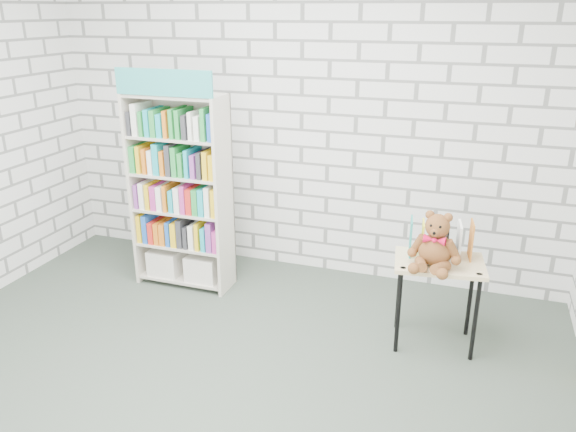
% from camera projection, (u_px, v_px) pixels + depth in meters
% --- Properties ---
extents(ground, '(4.50, 4.50, 0.00)m').
position_uv_depth(ground, '(200.00, 398.00, 3.41)').
color(ground, '#3B463B').
rests_on(ground, ground).
extents(room_shell, '(4.52, 4.02, 2.81)m').
position_uv_depth(room_shell, '(181.00, 102.00, 2.79)').
color(room_shell, silver).
rests_on(room_shell, ground).
extents(bookshelf, '(0.80, 0.31, 1.81)m').
position_uv_depth(bookshelf, '(181.00, 191.00, 4.57)').
color(bookshelf, beige).
rests_on(bookshelf, ground).
extents(display_table, '(0.64, 0.48, 0.63)m').
position_uv_depth(display_table, '(438.00, 273.00, 3.78)').
color(display_table, '#D5BC80').
rests_on(display_table, ground).
extents(table_books, '(0.43, 0.23, 0.24)m').
position_uv_depth(table_books, '(441.00, 239.00, 3.80)').
color(table_books, teal).
rests_on(table_books, display_table).
extents(teddy_bear, '(0.35, 0.33, 0.37)m').
position_uv_depth(teddy_bear, '(435.00, 246.00, 3.62)').
color(teddy_bear, brown).
rests_on(teddy_bear, display_table).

